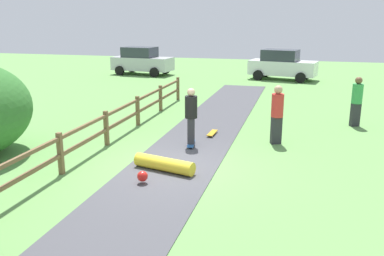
% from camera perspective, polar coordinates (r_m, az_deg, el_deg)
% --- Properties ---
extents(ground_plane, '(60.00, 60.00, 0.00)m').
position_cam_1_polar(ground_plane, '(11.19, -2.59, -5.30)').
color(ground_plane, '#60934C').
extents(asphalt_path, '(2.40, 28.00, 0.02)m').
position_cam_1_polar(asphalt_path, '(11.18, -2.59, -5.25)').
color(asphalt_path, '#47474C').
rests_on(asphalt_path, ground_plane).
extents(wooden_fence, '(0.12, 18.12, 1.10)m').
position_cam_1_polar(wooden_fence, '(11.99, -14.56, -1.02)').
color(wooden_fence, brown).
rests_on(wooden_fence, ground_plane).
extents(skater_riding, '(0.44, 0.82, 1.82)m').
position_cam_1_polar(skater_riding, '(12.58, -0.15, 1.95)').
color(skater_riding, '#265999').
rests_on(skater_riding, asphalt_path).
extents(skater_fallen, '(1.73, 1.45, 0.36)m').
position_cam_1_polar(skater_fallen, '(10.71, -4.09, -5.14)').
color(skater_fallen, yellow).
rests_on(skater_fallen, asphalt_path).
extents(skateboard_loose, '(0.23, 0.81, 0.08)m').
position_cam_1_polar(skateboard_loose, '(14.03, 2.83, -0.68)').
color(skateboard_loose, '#BF8C19').
rests_on(skateboard_loose, asphalt_path).
extents(bystander_green, '(0.51, 0.51, 1.83)m').
position_cam_1_polar(bystander_green, '(16.20, 21.89, 3.75)').
color(bystander_green, '#2D2D33').
rests_on(bystander_green, ground_plane).
extents(bystander_red, '(0.50, 0.50, 1.87)m').
position_cam_1_polar(bystander_red, '(13.15, 11.73, 2.23)').
color(bystander_red, '#2D2D33').
rests_on(bystander_red, ground_plane).
extents(parked_car_white, '(4.45, 2.60, 1.92)m').
position_cam_1_polar(parked_car_white, '(27.39, 12.38, 8.56)').
color(parked_car_white, silver).
rests_on(parked_car_white, ground_plane).
extents(parked_car_silver, '(4.36, 2.35, 1.92)m').
position_cam_1_polar(parked_car_silver, '(29.46, -6.98, 9.23)').
color(parked_car_silver, '#B7B7BC').
rests_on(parked_car_silver, ground_plane).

